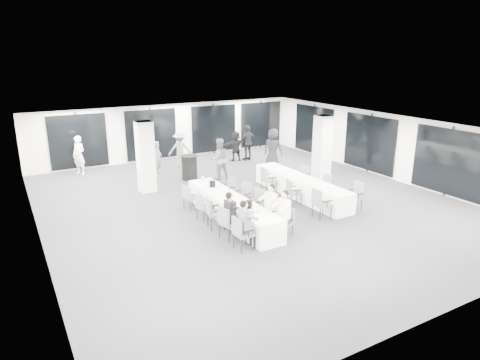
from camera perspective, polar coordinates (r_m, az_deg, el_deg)
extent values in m
cube|color=#26272C|center=(15.73, 1.20, -3.11)|extent=(14.00, 16.00, 0.02)
cube|color=white|center=(15.01, 1.27, 7.07)|extent=(14.00, 16.00, 0.02)
cube|color=white|center=(13.31, -25.70, -2.13)|extent=(0.02, 16.00, 2.80)
cube|color=white|center=(19.75, 19.06, 4.32)|extent=(0.02, 16.00, 2.80)
cube|color=white|center=(22.41, -9.35, 6.39)|extent=(14.00, 0.02, 2.80)
cube|color=white|center=(9.74, 26.39, -8.86)|extent=(14.00, 0.02, 2.80)
cube|color=black|center=(22.36, -9.28, 6.24)|extent=(13.60, 0.06, 2.50)
cube|color=black|center=(20.36, 16.83, 4.73)|extent=(0.06, 14.00, 2.50)
cube|color=silver|center=(17.07, -12.48, 3.02)|extent=(0.60, 0.60, 2.80)
cube|color=silver|center=(18.50, 10.91, 4.15)|extent=(0.60, 0.60, 2.80)
cube|color=white|center=(14.08, -1.15, -3.87)|extent=(0.90, 5.00, 0.75)
cube|color=white|center=(16.49, 8.07, -0.92)|extent=(0.90, 5.00, 0.75)
cylinder|color=black|center=(18.64, -6.76, 1.66)|extent=(0.67, 0.67, 1.05)
cylinder|color=black|center=(18.51, -6.81, 3.23)|extent=(0.76, 0.76, 0.02)
cube|color=#4C4E53|center=(12.00, 0.50, -7.18)|extent=(0.49, 0.51, 0.08)
cube|color=#4C4E53|center=(11.78, -0.43, -6.18)|extent=(0.08, 0.47, 0.47)
cylinder|color=black|center=(12.17, -0.84, -8.13)|extent=(0.04, 0.04, 0.42)
cylinder|color=black|center=(11.85, 0.18, -8.84)|extent=(0.04, 0.04, 0.42)
cylinder|color=black|center=(12.36, 0.80, -7.71)|extent=(0.04, 0.04, 0.42)
cylinder|color=black|center=(12.05, 1.85, -8.39)|extent=(0.04, 0.04, 0.42)
cube|color=black|center=(12.13, -0.14, -6.01)|extent=(0.35, 0.05, 0.04)
cube|color=black|center=(11.73, 1.17, -6.83)|extent=(0.35, 0.05, 0.04)
cube|color=#4C4E53|center=(12.67, -1.40, -5.78)|extent=(0.59, 0.60, 0.08)
cube|color=#4C4E53|center=(12.42, -2.22, -4.84)|extent=(0.17, 0.49, 0.49)
cylinder|color=black|center=(12.79, -2.74, -6.83)|extent=(0.04, 0.04, 0.43)
cylinder|color=black|center=(12.50, -1.49, -7.40)|extent=(0.04, 0.04, 0.43)
cylinder|color=black|center=(13.04, -1.31, -6.33)|extent=(0.04, 0.04, 0.43)
cylinder|color=black|center=(12.75, -0.05, -6.88)|extent=(0.04, 0.04, 0.43)
cube|color=black|center=(12.79, -2.19, -4.70)|extent=(0.36, 0.12, 0.04)
cube|color=black|center=(12.42, -0.61, -5.36)|extent=(0.36, 0.12, 0.04)
cube|color=#4C4E53|center=(13.41, -3.22, -4.51)|extent=(0.57, 0.58, 0.08)
cube|color=#4C4E53|center=(13.25, -4.20, -3.47)|extent=(0.15, 0.49, 0.49)
cylinder|color=black|center=(13.64, -4.31, -5.32)|extent=(0.04, 0.04, 0.43)
cylinder|color=black|center=(13.27, -3.82, -5.96)|extent=(0.04, 0.04, 0.43)
cylinder|color=black|center=(13.75, -2.61, -5.11)|extent=(0.04, 0.04, 0.43)
cylinder|color=black|center=(13.38, -2.07, -5.74)|extent=(0.04, 0.04, 0.43)
cube|color=black|center=(13.58, -3.55, -3.42)|extent=(0.36, 0.10, 0.04)
cube|color=black|center=(13.11, -2.90, -4.17)|extent=(0.36, 0.10, 0.04)
cube|color=#4C4E53|center=(14.13, -4.73, -3.62)|extent=(0.51, 0.53, 0.08)
cube|color=#4C4E53|center=(13.94, -5.45, -2.82)|extent=(0.14, 0.44, 0.44)
cylinder|color=black|center=(14.26, -5.77, -4.46)|extent=(0.03, 0.03, 0.39)
cylinder|color=black|center=(13.97, -4.88, -4.89)|extent=(0.03, 0.03, 0.39)
cylinder|color=black|center=(14.46, -4.54, -4.11)|extent=(0.03, 0.03, 0.39)
cylinder|color=black|center=(14.18, -3.64, -4.53)|extent=(0.03, 0.03, 0.39)
cube|color=black|center=(14.26, -5.30, -2.76)|extent=(0.32, 0.10, 0.04)
cube|color=black|center=(13.90, -4.17, -3.26)|extent=(0.32, 0.10, 0.04)
cube|color=#4C4E53|center=(15.11, -6.54, -2.32)|extent=(0.52, 0.54, 0.08)
cube|color=#4C4E53|center=(14.92, -7.21, -1.57)|extent=(0.15, 0.43, 0.43)
cylinder|color=black|center=(15.23, -7.50, -3.13)|extent=(0.03, 0.03, 0.39)
cylinder|color=black|center=(14.94, -6.66, -3.49)|extent=(0.03, 0.03, 0.39)
cylinder|color=black|center=(15.43, -6.36, -2.81)|extent=(0.03, 0.03, 0.39)
cylinder|color=black|center=(15.15, -5.51, -3.17)|extent=(0.03, 0.03, 0.39)
cube|color=black|center=(15.24, -7.08, -1.54)|extent=(0.32, 0.11, 0.04)
cube|color=black|center=(14.88, -6.02, -1.96)|extent=(0.32, 0.11, 0.04)
cube|color=#4C4E53|center=(12.91, 5.90, -5.75)|extent=(0.48, 0.50, 0.07)
cube|color=#4C4E53|center=(12.96, 6.56, -4.53)|extent=(0.12, 0.42, 0.42)
cylinder|color=black|center=(13.00, 7.01, -6.68)|extent=(0.03, 0.03, 0.37)
cylinder|color=black|center=(13.23, 5.88, -6.22)|extent=(0.03, 0.03, 0.37)
cylinder|color=black|center=(12.76, 5.87, -7.11)|extent=(0.03, 0.03, 0.37)
cylinder|color=black|center=(13.00, 4.74, -6.62)|extent=(0.03, 0.03, 0.37)
cube|color=black|center=(12.71, 6.64, -5.40)|extent=(0.31, 0.09, 0.04)
cube|color=black|center=(13.00, 5.22, -4.83)|extent=(0.31, 0.09, 0.04)
cube|color=#4C4E53|center=(13.44, 4.16, -4.58)|extent=(0.50, 0.52, 0.08)
cube|color=#4C4E53|center=(13.44, 5.01, -3.35)|extent=(0.09, 0.47, 0.46)
cylinder|color=black|center=(13.46, 5.31, -5.70)|extent=(0.04, 0.04, 0.41)
cylinder|color=black|center=(13.78, 4.46, -5.13)|extent=(0.04, 0.04, 0.41)
cylinder|color=black|center=(13.27, 3.80, -5.99)|extent=(0.04, 0.04, 0.41)
cylinder|color=black|center=(13.60, 2.98, -5.41)|extent=(0.04, 0.04, 0.41)
cube|color=black|center=(13.17, 4.71, -4.24)|extent=(0.34, 0.07, 0.04)
cube|color=black|center=(13.58, 3.65, -3.56)|extent=(0.34, 0.07, 0.04)
cube|color=#4C4E53|center=(14.21, 1.94, -3.28)|extent=(0.56, 0.58, 0.08)
cube|color=#4C4E53|center=(14.27, 2.64, -2.02)|extent=(0.15, 0.48, 0.48)
cylinder|color=black|center=(14.29, 3.11, -4.26)|extent=(0.04, 0.04, 0.43)
cylinder|color=black|center=(14.58, 2.00, -3.82)|extent=(0.04, 0.04, 0.43)
cylinder|color=black|center=(14.03, 1.87, -4.66)|extent=(0.04, 0.04, 0.43)
cylinder|color=black|center=(14.32, 0.76, -4.20)|extent=(0.04, 0.04, 0.43)
cube|color=black|center=(13.97, 2.66, -2.87)|extent=(0.35, 0.11, 0.04)
cube|color=black|center=(14.34, 1.26, -2.34)|extent=(0.35, 0.11, 0.04)
cube|color=#4C4E53|center=(14.89, 0.26, -2.34)|extent=(0.57, 0.58, 0.08)
cube|color=#4C4E53|center=(14.95, 0.91, -1.14)|extent=(0.16, 0.48, 0.47)
cylinder|color=black|center=(14.97, 1.38, -3.27)|extent=(0.04, 0.04, 0.42)
cylinder|color=black|center=(15.25, 0.32, -2.88)|extent=(0.04, 0.04, 0.42)
cylinder|color=black|center=(14.70, 0.20, -3.63)|extent=(0.04, 0.04, 0.42)
cylinder|color=black|center=(14.99, -0.85, -3.23)|extent=(0.04, 0.04, 0.42)
cube|color=black|center=(14.66, 0.94, -1.93)|extent=(0.35, 0.11, 0.04)
cube|color=black|center=(15.02, -0.39, -1.47)|extent=(0.35, 0.11, 0.04)
cube|color=#4C4E53|center=(15.81, -1.69, -1.38)|extent=(0.48, 0.50, 0.07)
cube|color=#4C4E53|center=(15.84, -1.09, -0.38)|extent=(0.11, 0.43, 0.43)
cylinder|color=black|center=(15.84, -0.74, -2.20)|extent=(0.03, 0.03, 0.38)
cylinder|color=black|center=(16.13, -1.52, -1.86)|extent=(0.03, 0.03, 0.38)
cylinder|color=black|center=(15.63, -1.85, -2.46)|extent=(0.03, 0.03, 0.38)
cylinder|color=black|center=(15.92, -2.61, -2.11)|extent=(0.03, 0.03, 0.38)
cube|color=black|center=(15.58, -1.20, -1.03)|extent=(0.32, 0.08, 0.04)
cube|color=black|center=(15.94, -2.17, -0.63)|extent=(0.32, 0.08, 0.04)
cube|color=#4C4E53|center=(14.43, 10.89, -3.18)|extent=(0.53, 0.55, 0.09)
cube|color=#4C4E53|center=(14.20, 10.18, -2.23)|extent=(0.09, 0.50, 0.50)
cylinder|color=black|center=(14.56, 9.64, -4.04)|extent=(0.04, 0.04, 0.44)
cylinder|color=black|center=(14.24, 10.65, -4.58)|extent=(0.04, 0.04, 0.44)
cylinder|color=black|center=(14.81, 11.01, -3.76)|extent=(0.04, 0.04, 0.44)
cylinder|color=black|center=(14.49, 12.03, -4.29)|extent=(0.04, 0.04, 0.44)
cube|color=black|center=(14.57, 10.29, -2.18)|extent=(0.37, 0.06, 0.04)
cube|color=black|center=(14.17, 11.58, -2.81)|extent=(0.37, 0.06, 0.04)
cube|color=#4C4E53|center=(15.58, 7.24, -1.69)|extent=(0.54, 0.56, 0.08)
cube|color=#4C4E53|center=(15.41, 6.54, -0.84)|extent=(0.15, 0.45, 0.45)
cylinder|color=black|center=(15.75, 6.26, -2.38)|extent=(0.04, 0.04, 0.40)
cylinder|color=black|center=(15.41, 6.84, -2.83)|extent=(0.04, 0.04, 0.40)
cylinder|color=black|center=(15.90, 7.56, -2.23)|extent=(0.04, 0.04, 0.40)
cylinder|color=black|center=(15.57, 8.16, -2.68)|extent=(0.04, 0.04, 0.40)
cube|color=black|center=(15.74, 6.89, -0.85)|extent=(0.33, 0.11, 0.04)
cube|color=black|center=(15.32, 7.64, -1.38)|extent=(0.33, 0.11, 0.04)
cube|color=#4C4E53|center=(16.85, 3.90, -0.04)|extent=(0.53, 0.55, 0.08)
cube|color=#4C4E53|center=(16.67, 3.22, 0.80)|extent=(0.10, 0.49, 0.49)
cylinder|color=black|center=(17.01, 2.91, -0.78)|extent=(0.04, 0.04, 0.44)
cylinder|color=black|center=(16.66, 3.59, -1.18)|extent=(0.04, 0.04, 0.44)
cylinder|color=black|center=(17.21, 4.17, -0.60)|extent=(0.04, 0.04, 0.44)
cylinder|color=black|center=(16.85, 4.86, -0.99)|extent=(0.04, 0.04, 0.44)
cube|color=black|center=(17.03, 3.49, 0.77)|extent=(0.36, 0.07, 0.04)
cube|color=black|center=(16.58, 4.35, 0.31)|extent=(0.36, 0.07, 0.04)
cube|color=#4C4E53|center=(15.48, 14.89, -2.17)|extent=(0.50, 0.52, 0.08)
cube|color=#4C4E53|center=(15.54, 15.60, -1.08)|extent=(0.09, 0.47, 0.47)
cylinder|color=black|center=(15.55, 15.89, -3.15)|extent=(0.04, 0.04, 0.42)
cylinder|color=black|center=(15.84, 14.91, -2.71)|extent=(0.04, 0.04, 0.42)
cylinder|color=black|center=(15.29, 14.74, -3.40)|extent=(0.04, 0.04, 0.42)
cylinder|color=black|center=(15.58, 13.76, -2.95)|extent=(0.04, 0.04, 0.42)
cube|color=black|center=(15.25, 15.57, -1.83)|extent=(0.35, 0.06, 0.04)
cube|color=black|center=(15.61, 14.33, -1.30)|extent=(0.35, 0.06, 0.04)
cube|color=#4C4E53|center=(16.58, 11.15, -0.87)|extent=(0.48, 0.49, 0.07)
cube|color=#4C4E53|center=(16.66, 11.64, 0.06)|extent=(0.12, 0.42, 0.41)
cylinder|color=black|center=(16.67, 11.98, -1.62)|extent=(0.03, 0.03, 0.37)
cylinder|color=black|center=(16.89, 11.04, -1.32)|extent=(0.03, 0.03, 0.37)
cylinder|color=black|center=(16.41, 11.17, -1.87)|extent=(0.03, 0.03, 0.37)
cylinder|color=black|center=(16.63, 10.23, -1.57)|extent=(0.03, 0.03, 0.37)
cube|color=black|center=(16.40, 11.77, -0.54)|extent=(0.31, 0.08, 0.04)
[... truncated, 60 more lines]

